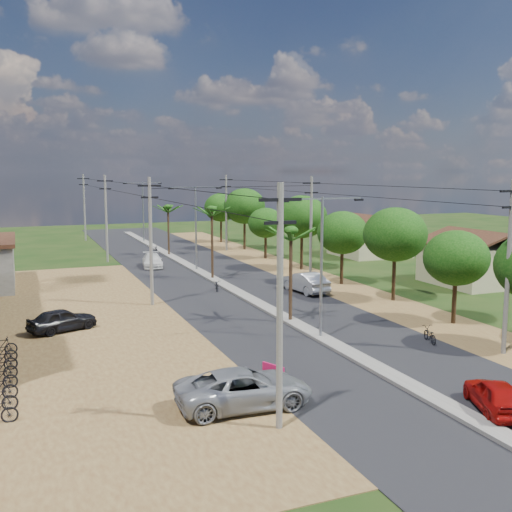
{
  "coord_description": "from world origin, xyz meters",
  "views": [
    {
      "loc": [
        -15.54,
        -29.07,
        9.38
      ],
      "look_at": [
        1.16,
        12.69,
        3.0
      ],
      "focal_mm": 42.0,
      "sensor_mm": 36.0,
      "label": 1
    }
  ],
  "objects": [
    {
      "name": "median",
      "position": [
        0.0,
        18.0,
        0.09
      ],
      "size": [
        1.0,
        90.0,
        0.18
      ],
      "primitive_type": "cube",
      "color": "#605E56",
      "rests_on": "ground"
    },
    {
      "name": "moto_rider_east",
      "position": [
        5.2,
        -2.96,
        0.44
      ],
      "size": [
        1.02,
        1.76,
        0.87
      ],
      "primitive_type": "imported",
      "rotation": [
        0.0,
        0.0,
        2.86
      ],
      "color": "black",
      "rests_on": "ground"
    },
    {
      "name": "car_parked_silver",
      "position": [
        -7.5,
        -7.68,
        0.77
      ],
      "size": [
        5.61,
        2.75,
        1.53
      ],
      "primitive_type": "imported",
      "rotation": [
        0.0,
        0.0,
        1.53
      ],
      "color": "gray",
      "rests_on": "ground"
    },
    {
      "name": "streetlight_far",
      "position": [
        0.0,
        50.0,
        4.79
      ],
      "size": [
        5.1,
        0.18,
        8.0
      ],
      "color": "gray",
      "rests_on": "ground"
    },
    {
      "name": "house_east_near",
      "position": [
        20.0,
        10.0,
        2.39
      ],
      "size": [
        7.6,
        7.5,
        4.6
      ],
      "color": "tan",
      "rests_on": "ground"
    },
    {
      "name": "moto_rider_west_a",
      "position": [
        -1.2,
        15.11,
        0.44
      ],
      "size": [
        1.03,
        1.77,
        0.88
      ],
      "primitive_type": "imported",
      "rotation": [
        0.0,
        0.0,
        -0.28
      ],
      "color": "black",
      "rests_on": "ground"
    },
    {
      "name": "dirt_lot_west",
      "position": [
        -15.0,
        8.0,
        0.02
      ],
      "size": [
        18.0,
        46.0,
        0.04
      ],
      "primitive_type": "cube",
      "color": "brown",
      "rests_on": "ground"
    },
    {
      "name": "tree_east_g",
      "position": [
        9.8,
        38.0,
        5.24
      ],
      "size": [
        5.0,
        5.0,
        7.38
      ],
      "color": "black",
      "rests_on": "ground"
    },
    {
      "name": "car_silver_mid",
      "position": [
        5.0,
        12.01,
        0.79
      ],
      "size": [
        2.17,
        4.95,
        1.58
      ],
      "primitive_type": "imported",
      "rotation": [
        0.0,
        0.0,
        3.25
      ],
      "color": "gray",
      "rests_on": "ground"
    },
    {
      "name": "roadside_sign",
      "position": [
        -5.5,
        -6.0,
        0.51
      ],
      "size": [
        0.58,
        1.17,
        1.03
      ],
      "rotation": [
        0.0,
        0.0,
        0.42
      ],
      "color": "#B01048",
      "rests_on": "ground"
    },
    {
      "name": "house_east_far",
      "position": [
        21.0,
        28.0,
        2.39
      ],
      "size": [
        7.6,
        7.5,
        4.6
      ],
      "color": "tan",
      "rests_on": "ground"
    },
    {
      "name": "palm_median_near",
      "position": [
        0.0,
        4.0,
        5.54
      ],
      "size": [
        2.0,
        2.0,
        6.15
      ],
      "color": "black",
      "rests_on": "ground"
    },
    {
      "name": "dirt_shoulder_east",
      "position": [
        8.5,
        15.0,
        0.01
      ],
      "size": [
        5.0,
        90.0,
        0.03
      ],
      "primitive_type": "cube",
      "color": "brown",
      "rests_on": "ground"
    },
    {
      "name": "ground",
      "position": [
        0.0,
        0.0,
        0.0
      ],
      "size": [
        160.0,
        160.0,
        0.0
      ],
      "primitive_type": "plane",
      "color": "black",
      "rests_on": "ground"
    },
    {
      "name": "streetlight_mid",
      "position": [
        0.0,
        25.0,
        4.79
      ],
      "size": [
        5.1,
        0.18,
        8.0
      ],
      "color": "gray",
      "rests_on": "ground"
    },
    {
      "name": "utility_pole_w_b",
      "position": [
        -7.0,
        12.0,
        4.76
      ],
      "size": [
        1.6,
        0.24,
        9.0
      ],
      "color": "#605E56",
      "rests_on": "ground"
    },
    {
      "name": "car_parked_dark",
      "position": [
        -13.4,
        7.05,
        0.68
      ],
      "size": [
        4.31,
        3.02,
        1.36
      ],
      "primitive_type": "imported",
      "rotation": [
        0.0,
        0.0,
        1.96
      ],
      "color": "black",
      "rests_on": "ground"
    },
    {
      "name": "road",
      "position": [
        0.0,
        15.0,
        0.02
      ],
      "size": [
        12.0,
        110.0,
        0.04
      ],
      "primitive_type": "cube",
      "color": "black",
      "rests_on": "ground"
    },
    {
      "name": "tree_east_c",
      "position": [
        9.7,
        7.0,
        4.86
      ],
      "size": [
        4.6,
        4.6,
        6.83
      ],
      "color": "black",
      "rests_on": "ground"
    },
    {
      "name": "moto_rider_west_b",
      "position": [
        -1.2,
        37.23,
        0.5
      ],
      "size": [
        1.08,
        1.71,
        1.0
      ],
      "primitive_type": "imported",
      "rotation": [
        0.0,
        0.0,
        -0.4
      ],
      "color": "black",
      "rests_on": "ground"
    },
    {
      "name": "tree_east_f",
      "position": [
        9.2,
        30.0,
        3.89
      ],
      "size": [
        3.8,
        3.8,
        5.52
      ],
      "color": "black",
      "rests_on": "ground"
    },
    {
      "name": "palm_median_mid",
      "position": [
        0.0,
        20.0,
        5.9
      ],
      "size": [
        2.0,
        2.0,
        6.55
      ],
      "color": "black",
      "rests_on": "ground"
    },
    {
      "name": "utility_pole_e_b",
      "position": [
        7.5,
        16.0,
        4.76
      ],
      "size": [
        1.6,
        0.24,
        9.0
      ],
      "color": "#605E56",
      "rests_on": "ground"
    },
    {
      "name": "utility_pole_w_c",
      "position": [
        -7.0,
        34.0,
        4.76
      ],
      "size": [
        1.6,
        0.24,
        9.0
      ],
      "color": "#605E56",
      "rests_on": "ground"
    },
    {
      "name": "tree_east_d",
      "position": [
        9.4,
        14.0,
        4.34
      ],
      "size": [
        4.2,
        4.2,
        6.13
      ],
      "color": "black",
      "rests_on": "ground"
    },
    {
      "name": "tree_east_e",
      "position": [
        9.6,
        22.0,
        5.09
      ],
      "size": [
        4.8,
        4.8,
        7.14
      ],
      "color": "black",
      "rests_on": "ground"
    },
    {
      "name": "utility_pole_w_d",
      "position": [
        -7.0,
        55.0,
        4.76
      ],
      "size": [
        1.6,
        0.24,
        9.0
      ],
      "color": "#605E56",
      "rests_on": "ground"
    },
    {
      "name": "streetlight_near",
      "position": [
        0.0,
        0.0,
        4.79
      ],
      "size": [
        5.1,
        0.18,
        8.0
      ],
      "color": "gray",
      "rests_on": "ground"
    },
    {
      "name": "utility_pole_w_a",
      "position": [
        -7.0,
        -10.0,
        4.76
      ],
      "size": [
        1.6,
        0.24,
        9.0
      ],
      "color": "#605E56",
      "rests_on": "ground"
    },
    {
      "name": "utility_pole_e_a",
      "position": [
        7.5,
        -6.0,
        4.76
      ],
      "size": [
        1.6,
        0.24,
        9.0
      ],
      "color": "#605E56",
      "rests_on": "ground"
    },
    {
      "name": "utility_pole_e_c",
      "position": [
        7.5,
        38.0,
        4.76
      ],
      "size": [
        1.6,
        0.24,
        9.0
      ],
      "color": "#605E56",
      "rests_on": "ground"
    },
    {
      "name": "tree_east_h",
      "position": [
        9.5,
        46.0,
        4.64
      ],
      "size": [
        4.4,
        4.4,
        6.52
      ],
      "color": "black",
      "rests_on": "ground"
    },
    {
      "name": "palm_median_far",
      "position": [
        0.0,
        36.0,
        5.26
      ],
      "size": [
        2.0,
        2.0,
        5.85
      ],
      "color": "black",
      "rests_on": "ground"
    },
    {
      "name": "tree_east_b",
      "position": [
        9.3,
        0.0,
        4.11
      ],
      "size": [
        4.0,
        4.0,
        5.83
      ],
      "color": "black",
      "rests_on": "ground"
    },
    {
      "name": "car_red_near",
      "position": [
        1.5,
        -11.75,
        0.65
      ],
      "size": [
        2.88,
        4.12,
        1.3
      ],
      "primitive_type": "imported",
      "rotation": [
        0.0,
        0.0,
        2.75
      ],
      "color": "#8E0907",
      "rests_on": "ground"
    },
    {
      "name": "car_white_far",
      "position": [
        -3.42,
        28.7,
        0.65
      ],
      "size": [
        2.46,
        4.71,
        1.3
      ],
      "primitive_type": "imported",
      "rotation": [
        0.0,
        0.0,
        -0.15
      ],
      "color": "silver",
      "rests_on": "ground"
    }
  ]
}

